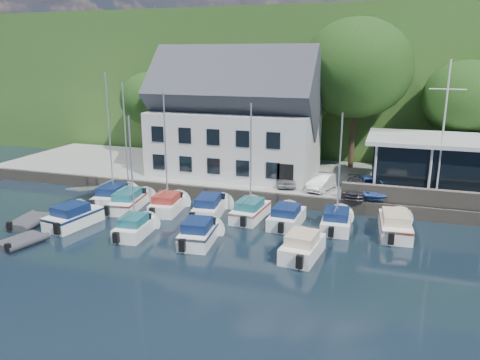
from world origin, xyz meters
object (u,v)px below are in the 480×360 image
(club_pavilion, at_px, (455,165))
(boat_r1_5, at_px, (287,215))
(car_silver, at_px, (288,177))
(boat_r1_3, at_px, (210,205))
(boat_r2_0, at_px, (73,215))
(dinghy_0, at_px, (29,220))
(boat_r2_3, at_px, (303,244))
(dinghy_1, at_px, (21,240))
(boat_r1_4, at_px, (251,158))
(boat_r1_1, at_px, (126,151))
(harbor_building, at_px, (235,124))
(boat_r1_2, at_px, (166,155))
(flagpole, at_px, (443,133))
(car_white, at_px, (323,182))
(boat_r2_1, at_px, (132,173))
(boat_r2_2, at_px, (199,231))
(boat_r1_0, at_px, (110,143))
(car_blue, at_px, (371,185))
(boat_r1_7, at_px, (395,223))
(boat_r1_6, at_px, (340,168))
(car_dgrey, at_px, (355,187))

(club_pavilion, distance_m, boat_r1_5, 14.39)
(car_silver, distance_m, boat_r1_3, 7.67)
(club_pavilion, height_order, boat_r2_0, club_pavilion)
(boat_r2_0, xyz_separation_m, dinghy_0, (-2.92, -0.95, -0.40))
(boat_r1_3, bearing_deg, car_silver, 47.74)
(club_pavilion, distance_m, boat_r2_3, 16.57)
(dinghy_1, bearing_deg, club_pavilion, 47.87)
(boat_r1_4, relative_size, dinghy_0, 2.77)
(boat_r1_5, relative_size, boat_r2_3, 1.02)
(club_pavilion, height_order, boat_r1_1, boat_r1_1)
(harbor_building, height_order, boat_r1_2, harbor_building)
(flagpole, relative_size, boat_r1_4, 1.13)
(car_white, bearing_deg, boat_r2_1, -117.27)
(harbor_building, xyz_separation_m, boat_r2_2, (2.45, -14.08, -4.58))
(boat_r1_5, bearing_deg, boat_r1_0, -179.36)
(boat_r1_3, distance_m, boat_r2_1, 6.82)
(car_white, relative_size, boat_r2_0, 0.68)
(boat_r2_1, bearing_deg, boat_r1_0, 127.71)
(car_blue, distance_m, boat_r1_2, 15.46)
(car_silver, height_order, boat_r1_4, boat_r1_4)
(car_white, relative_size, boat_r1_0, 0.39)
(boat_r1_7, bearing_deg, dinghy_0, -169.97)
(flagpole, bearing_deg, boat_r1_2, -163.13)
(boat_r2_2, xyz_separation_m, dinghy_1, (-10.09, -3.79, -0.43))
(boat_r1_2, xyz_separation_m, boat_r1_3, (3.24, 0.18, -3.54))
(car_white, height_order, boat_r1_5, car_white)
(boat_r1_4, relative_size, boat_r2_0, 1.58)
(boat_r1_3, relative_size, boat_r1_4, 0.70)
(car_blue, bearing_deg, boat_r2_3, -122.26)
(boat_r1_1, height_order, dinghy_0, boat_r1_1)
(car_blue, relative_size, boat_r1_2, 0.47)
(boat_r1_5, distance_m, boat_r2_1, 10.62)
(boat_r1_7, bearing_deg, boat_r2_1, -165.67)
(boat_r1_7, distance_m, boat_r2_1, 17.04)
(car_blue, xyz_separation_m, boat_r1_6, (-1.84, -5.49, 2.48))
(car_silver, height_order, boat_r2_3, car_silver)
(boat_r1_4, relative_size, boat_r1_5, 1.67)
(boat_r1_4, bearing_deg, boat_r1_0, -175.58)
(boat_r1_0, height_order, boat_r2_0, boat_r1_0)
(boat_r2_3, bearing_deg, car_white, 98.99)
(car_white, distance_m, boat_r1_3, 9.31)
(boat_r2_0, bearing_deg, boat_r1_2, 54.15)
(boat_r2_2, bearing_deg, boat_r2_3, -6.98)
(boat_r1_3, xyz_separation_m, boat_r1_7, (12.69, 0.37, -0.00))
(boat_r1_2, distance_m, boat_r1_3, 4.80)
(boat_r1_6, bearing_deg, boat_r1_3, 178.48)
(car_dgrey, bearing_deg, harbor_building, 157.94)
(flagpole, bearing_deg, boat_r2_1, -150.36)
(boat_r1_2, relative_size, boat_r1_5, 1.63)
(car_silver, bearing_deg, car_blue, -14.89)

